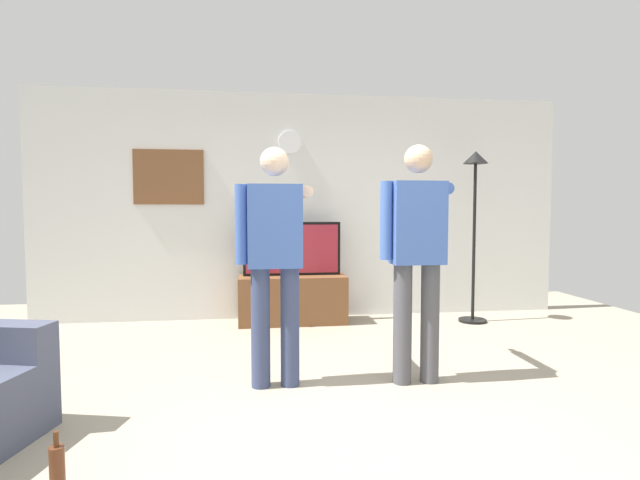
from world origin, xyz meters
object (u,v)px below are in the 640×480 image
Objects in this scene: tv_stand at (293,299)px; television at (292,249)px; person_standing_nearer_lamp at (275,252)px; person_standing_nearer_couch at (417,249)px; floor_lamp at (475,201)px; wall_clock at (290,142)px; beverage_bottle at (57,474)px; framed_picture at (169,177)px.

television is (-0.00, 0.05, 0.59)m from tv_stand.
person_standing_nearer_couch is at bearing -3.48° from person_standing_nearer_lamp.
television is 2.07m from person_standing_nearer_lamp.
wall_clock is at bearing 166.20° from floor_lamp.
beverage_bottle is (-1.31, -3.63, -1.98)m from wall_clock.
floor_lamp is 1.11× the size of person_standing_nearer_couch.
floor_lamp reaches higher than television.
wall_clock reaches higher than person_standing_nearer_lamp.
tv_stand is 0.69× the size of person_standing_nearer_couch.
framed_picture reaches higher than floor_lamp.
person_standing_nearer_couch is (2.19, -2.35, -0.68)m from framed_picture.
floor_lamp reaches higher than beverage_bottle.
wall_clock is 2.56m from person_standing_nearer_lamp.
framed_picture reaches higher than person_standing_nearer_lamp.
person_standing_nearer_couch reaches higher than television.
floor_lamp is 2.29m from person_standing_nearer_couch.
person_standing_nearer_lamp is (-0.28, -2.00, 0.73)m from tv_stand.
television is at bearing 172.62° from floor_lamp.
person_standing_nearer_couch is at bearing -125.74° from floor_lamp.
person_standing_nearer_lamp is at bearing -97.04° from wall_clock.
wall_clock is at bearing 108.34° from person_standing_nearer_couch.
person_standing_nearer_couch is at bearing -69.28° from tv_stand.
person_standing_nearer_lamp is 0.99× the size of person_standing_nearer_couch.
floor_lamp is 4.79m from beverage_bottle.
person_standing_nearer_lamp is at bearing 176.52° from person_standing_nearer_couch.
tv_stand is 2.40m from floor_lamp.
person_standing_nearer_couch is (0.78, -2.35, -1.10)m from wall_clock.
person_standing_nearer_lamp reaches higher than beverage_bottle.
person_standing_nearer_lamp is (-2.38, -1.77, -0.42)m from floor_lamp.
beverage_bottle is at bearing -137.58° from floor_lamp.
wall_clock is (0.00, 0.29, 1.84)m from tv_stand.
tv_stand is at bearing 68.58° from beverage_bottle.
television is 4.17× the size of wall_clock.
wall_clock is 0.82× the size of beverage_bottle.
tv_stand is at bearing -90.00° from wall_clock.
framed_picture is at bearing 170.03° from television.
wall_clock is 2.27m from floor_lamp.
framed_picture is 3.96m from beverage_bottle.
person_standing_nearer_lamp is 1.06m from person_standing_nearer_couch.
wall_clock reaches higher than television.
television is 1.66m from framed_picture.
television is at bearing 90.00° from tv_stand.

